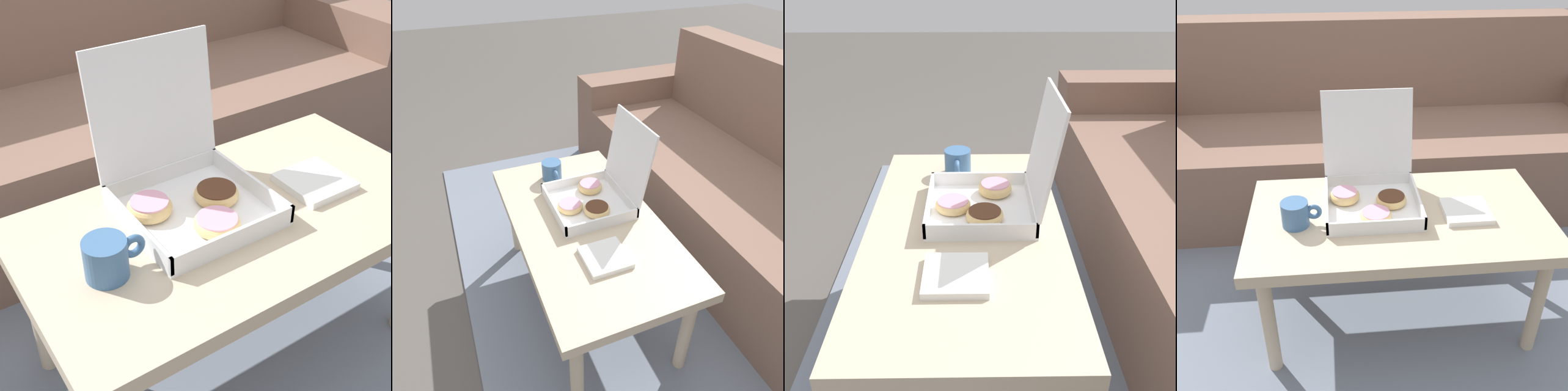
{
  "view_description": "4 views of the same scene",
  "coord_description": "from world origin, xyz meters",
  "views": [
    {
      "loc": [
        -0.61,
        -0.86,
        1.16
      ],
      "look_at": [
        -0.08,
        -0.06,
        0.5
      ],
      "focal_mm": 50.0,
      "sensor_mm": 36.0,
      "label": 1
    },
    {
      "loc": [
        1.04,
        -0.52,
        1.36
      ],
      "look_at": [
        -0.08,
        -0.06,
        0.5
      ],
      "focal_mm": 35.0,
      "sensor_mm": 36.0,
      "label": 2
    },
    {
      "loc": [
        1.03,
        -0.08,
        1.11
      ],
      "look_at": [
        -0.08,
        -0.06,
        0.5
      ],
      "focal_mm": 42.0,
      "sensor_mm": 36.0,
      "label": 3
    },
    {
      "loc": [
        -0.2,
        -1.32,
        1.28
      ],
      "look_at": [
        -0.08,
        -0.06,
        0.5
      ],
      "focal_mm": 42.0,
      "sensor_mm": 36.0,
      "label": 4
    }
  ],
  "objects": [
    {
      "name": "ground_plane",
      "position": [
        0.0,
        0.0,
        0.0
      ],
      "size": [
        12.0,
        12.0,
        0.0
      ],
      "primitive_type": "plane",
      "color": "#514C47"
    },
    {
      "name": "pastry_box",
      "position": [
        -0.09,
        -0.03,
        0.51
      ],
      "size": [
        0.31,
        0.34,
        0.34
      ],
      "color": "white",
      "rests_on": "coffee_table"
    },
    {
      "name": "napkin_stack",
      "position": [
        0.21,
        -0.12,
        0.46
      ],
      "size": [
        0.15,
        0.15,
        0.02
      ],
      "color": "white",
      "rests_on": "coffee_table"
    },
    {
      "name": "coffee_table",
      "position": [
        0.0,
        -0.11,
        0.4
      ],
      "size": [
        0.97,
        0.53,
        0.45
      ],
      "color": "#C6B293",
      "rests_on": "ground_plane"
    },
    {
      "name": "couch",
      "position": [
        0.0,
        0.79,
        0.29
      ],
      "size": [
        2.57,
        0.79,
        0.85
      ],
      "color": "#7A5B4C",
      "rests_on": "ground_plane"
    },
    {
      "name": "area_rug",
      "position": [
        0.0,
        0.3,
        0.01
      ],
      "size": [
        2.69,
        1.81,
        0.01
      ],
      "primitive_type": "cube",
      "color": "slate",
      "rests_on": "ground_plane"
    },
    {
      "name": "coffee_mug",
      "position": [
        -0.33,
        -0.13,
        0.49
      ],
      "size": [
        0.13,
        0.09,
        0.08
      ],
      "color": "#3D6693",
      "rests_on": "coffee_table"
    }
  ]
}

